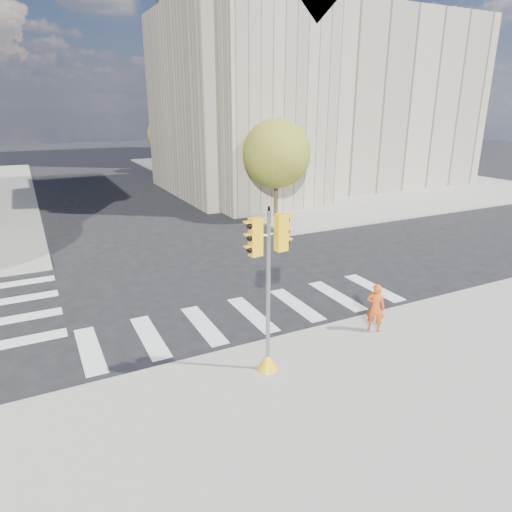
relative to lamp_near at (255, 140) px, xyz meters
The scene contains 12 objects.
ground 16.76m from the lamp_near, 119.74° to the right, with size 160.00×160.00×0.00m, color black.
sidewalk_near 26.63m from the lamp_near, 107.74° to the right, with size 30.00×14.00×0.15m, color gray.
sidewalk_far_right 17.56m from the lamp_near, 45.00° to the left, with size 28.00×40.00×0.15m, color gray.
civic_building 9.54m from the lamp_near, 34.00° to the left, with size 26.00×16.00×19.39m.
office_tower 32.99m from the lamp_near, 63.43° to the left, with size 20.00×18.00×30.00m, color #9EA0A3.
tree_re_near 4.07m from the lamp_near, 97.13° to the right, with size 4.20×4.20×6.16m.
tree_re_mid 8.02m from the lamp_near, 93.58° to the left, with size 4.60×4.60×6.66m.
tree_re_far 20.02m from the lamp_near, 91.43° to the left, with size 4.00×4.00×5.88m.
lamp_near is the anchor object (origin of this frame).
lamp_far 14.00m from the lamp_near, 90.00° to the left, with size 0.35×0.18×8.11m.
traffic_signal 21.77m from the lamp_near, 115.64° to the right, with size 1.08×0.56×4.49m.
photographer 20.09m from the lamp_near, 105.56° to the right, with size 0.58×0.38×1.58m, color #D44D13.
Camera 1 is at (-6.46, -14.95, 6.97)m, focal length 32.00 mm.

